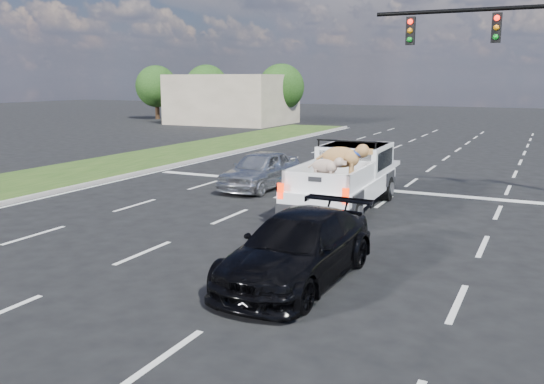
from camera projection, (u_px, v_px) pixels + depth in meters
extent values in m
plane|color=black|center=(208.00, 263.00, 12.53)|extent=(160.00, 160.00, 0.00)
cube|color=silver|center=(172.00, 194.00, 20.08)|extent=(0.12, 60.00, 0.01)
cube|color=silver|center=(261.00, 203.00, 18.58)|extent=(0.12, 60.00, 0.01)
cube|color=silver|center=(366.00, 214.00, 17.07)|extent=(0.12, 60.00, 0.01)
cube|color=silver|center=(491.00, 227.00, 15.57)|extent=(0.12, 60.00, 0.01)
cube|color=silver|center=(94.00, 186.00, 21.60)|extent=(0.15, 60.00, 0.01)
cube|color=silver|center=(352.00, 187.00, 21.35)|extent=(17.00, 0.45, 0.01)
cube|color=#1E3E13|center=(42.00, 180.00, 22.76)|extent=(5.00, 60.00, 0.10)
cube|color=#9F9892|center=(89.00, 184.00, 21.70)|extent=(0.15, 60.00, 0.14)
cylinder|color=black|center=(515.00, 8.00, 18.42)|extent=(9.00, 0.14, 0.14)
cube|color=black|center=(497.00, 28.00, 18.75)|extent=(0.30, 0.18, 0.95)
sphere|color=#F11007|center=(497.00, 18.00, 18.59)|extent=(0.18, 0.18, 0.18)
cube|color=black|center=(411.00, 31.00, 19.95)|extent=(0.30, 0.18, 0.95)
sphere|color=#F11007|center=(410.00, 22.00, 19.80)|extent=(0.18, 0.18, 0.18)
cube|color=#C3B195|center=(232.00, 99.00, 52.47)|extent=(10.00, 8.00, 4.40)
cylinder|color=#332114|center=(157.00, 108.00, 58.75)|extent=(0.44, 0.44, 2.16)
sphere|color=#17370F|center=(156.00, 86.00, 58.32)|extent=(4.20, 4.20, 4.20)
cylinder|color=#332114|center=(207.00, 110.00, 56.17)|extent=(0.44, 0.44, 2.16)
sphere|color=#17370F|center=(207.00, 87.00, 55.74)|extent=(4.20, 4.20, 4.20)
cylinder|color=#332114|center=(281.00, 112.00, 52.73)|extent=(0.44, 0.44, 2.16)
sphere|color=#17370F|center=(281.00, 87.00, 52.31)|extent=(4.20, 4.20, 4.20)
cylinder|color=black|center=(290.00, 207.00, 16.19)|extent=(0.33, 0.82, 0.81)
cylinder|color=black|center=(354.00, 213.00, 15.46)|extent=(0.33, 0.82, 0.81)
cylinder|color=black|center=(333.00, 185.00, 19.71)|extent=(0.33, 0.82, 0.81)
cylinder|color=black|center=(387.00, 189.00, 18.98)|extent=(0.33, 0.82, 0.81)
cube|color=white|center=(343.00, 187.00, 17.58)|extent=(2.22, 5.69, 0.55)
cube|color=white|center=(356.00, 158.00, 18.63)|extent=(2.04, 2.51, 0.91)
cube|color=black|center=(345.00, 162.00, 17.54)|extent=(1.64, 0.09, 0.66)
cylinder|color=black|center=(347.00, 141.00, 17.55)|extent=(1.91, 0.13, 0.05)
cube|color=black|center=(331.00, 186.00, 16.41)|extent=(1.99, 2.77, 0.06)
cube|color=white|center=(301.00, 174.00, 16.71)|extent=(0.19, 2.70, 0.55)
cube|color=white|center=(362.00, 178.00, 16.00)|extent=(0.19, 2.70, 0.55)
cube|color=white|center=(315.00, 183.00, 15.18)|extent=(1.89, 0.16, 0.55)
cube|color=#FE2705|center=(281.00, 191.00, 15.38)|extent=(0.17, 0.07, 0.42)
cube|color=#FE2705|center=(346.00, 196.00, 14.67)|extent=(0.17, 0.07, 0.42)
cube|color=black|center=(313.00, 212.00, 15.19)|extent=(2.04, 0.39, 0.32)
imported|color=#B8BABF|center=(260.00, 170.00, 21.03)|extent=(1.78, 4.15, 1.40)
imported|color=black|center=(298.00, 248.00, 11.33)|extent=(2.04, 4.70, 1.35)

